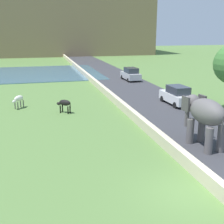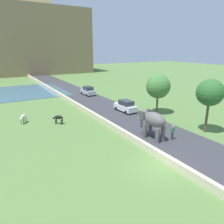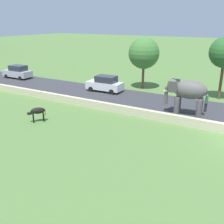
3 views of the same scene
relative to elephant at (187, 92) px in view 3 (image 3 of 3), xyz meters
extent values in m
cube|color=#38383D|center=(1.60, 15.42, -2.01)|extent=(7.00, 120.00, 0.06)
cube|color=beige|center=(-2.20, 13.42, -1.69)|extent=(0.40, 110.00, 0.70)
ellipsoid|color=#605B5B|center=(0.03, -0.22, 0.20)|extent=(1.70, 2.84, 1.50)
cylinder|color=#605B5B|center=(-0.49, 0.60, -1.24)|extent=(0.44, 0.44, 1.60)
cylinder|color=#605B5B|center=(0.34, 0.70, -1.24)|extent=(0.44, 0.44, 1.60)
cylinder|color=#605B5B|center=(-0.29, -1.14, -1.24)|extent=(0.44, 0.44, 1.60)
cylinder|color=#605B5B|center=(0.54, -1.05, -1.24)|extent=(0.44, 0.44, 1.60)
ellipsoid|color=#605B5B|center=(-0.13, 1.19, 0.39)|extent=(1.10, 1.01, 1.10)
cube|color=#484444|center=(-0.72, 0.98, 0.43)|extent=(0.20, 0.71, 0.90)
cube|color=#484444|center=(0.48, 1.12, 0.43)|extent=(0.20, 0.71, 0.90)
cylinder|color=#605B5B|center=(-0.19, 1.65, -0.50)|extent=(0.28, 0.28, 1.50)
cone|color=silver|center=(-0.40, 1.56, -0.05)|extent=(0.18, 0.57, 0.17)
cone|color=silver|center=(0.04, 1.61, -0.05)|extent=(0.18, 0.57, 0.17)
cylinder|color=#484444|center=(0.17, -1.54, -0.15)|extent=(0.08, 0.08, 0.90)
cylinder|color=#33333D|center=(1.62, -1.33, -1.61)|extent=(0.22, 0.22, 0.85)
cube|color=#388451|center=(1.62, -1.33, -0.91)|extent=(0.36, 0.22, 0.56)
sphere|color=tan|center=(1.62, -1.33, -0.52)|extent=(0.22, 0.22, 0.22)
cube|color=white|center=(3.18, 9.83, -1.34)|extent=(1.83, 4.06, 0.80)
cube|color=#2D333D|center=(3.18, 9.63, -0.59)|extent=(1.52, 2.25, 0.70)
cylinder|color=black|center=(2.32, 11.10, -1.74)|extent=(0.20, 0.61, 0.60)
cylinder|color=black|center=(3.94, 11.16, -1.74)|extent=(0.20, 0.61, 0.60)
cylinder|color=black|center=(2.41, 8.50, -1.74)|extent=(0.20, 0.61, 0.60)
cylinder|color=black|center=(4.03, 8.56, -1.74)|extent=(0.20, 0.61, 0.60)
cube|color=#B7B7BC|center=(3.18, 23.72, -1.34)|extent=(1.82, 4.05, 0.80)
cube|color=#2D333D|center=(3.18, 23.52, -0.59)|extent=(1.51, 2.24, 0.70)
cylinder|color=black|center=(2.33, 24.99, -1.74)|extent=(0.20, 0.61, 0.60)
cylinder|color=black|center=(3.94, 25.04, -1.74)|extent=(0.20, 0.61, 0.60)
cylinder|color=black|center=(2.41, 22.39, -1.74)|extent=(0.20, 0.61, 0.60)
cylinder|color=black|center=(4.02, 22.44, -1.74)|extent=(0.20, 0.61, 0.60)
ellipsoid|color=black|center=(-7.18, 9.53, -1.14)|extent=(1.12, 1.05, 0.50)
cylinder|color=black|center=(-7.57, 9.66, -1.71)|extent=(0.10, 0.10, 0.65)
cylinder|color=black|center=(-7.37, 9.90, -1.71)|extent=(0.10, 0.10, 0.65)
cylinder|color=black|center=(-6.99, 9.16, -1.71)|extent=(0.10, 0.10, 0.65)
cylinder|color=black|center=(-6.79, 9.40, -1.71)|extent=(0.10, 0.10, 0.65)
ellipsoid|color=black|center=(-7.66, 9.94, -1.29)|extent=(0.46, 0.44, 0.26)
cone|color=beige|center=(-7.72, 9.87, -1.12)|extent=(0.04, 0.04, 0.12)
cone|color=beige|center=(-7.60, 10.01, -1.12)|extent=(0.04, 0.04, 0.12)
cylinder|color=black|center=(-6.77, 9.18, -1.34)|extent=(0.04, 0.04, 0.45)
cylinder|color=brown|center=(6.56, -1.62, -0.24)|extent=(0.28, 0.28, 3.59)
cylinder|color=brown|center=(6.78, 6.84, -0.63)|extent=(0.28, 0.28, 2.81)
sphere|color=#427A38|center=(6.78, 6.84, 1.99)|extent=(3.47, 3.47, 3.47)
camera|label=1|loc=(-9.38, -14.77, 4.79)|focal=47.62mm
camera|label=2|loc=(-14.14, -15.79, 7.20)|focal=33.85mm
camera|label=3|loc=(-20.97, -5.17, 5.52)|focal=42.24mm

